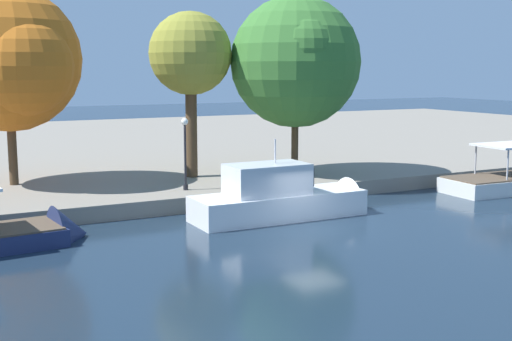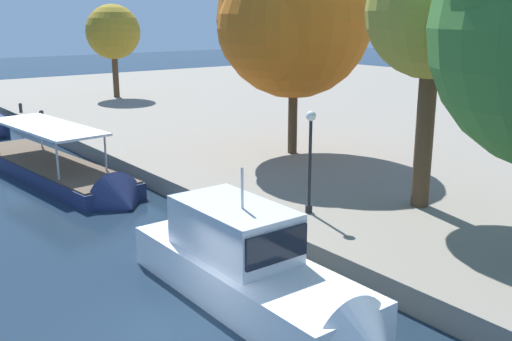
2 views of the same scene
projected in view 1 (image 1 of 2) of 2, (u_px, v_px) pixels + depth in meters
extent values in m
plane|color=#192838|center=(314.00, 229.00, 30.80)|extent=(220.00, 220.00, 0.00)
cube|color=gray|center=(116.00, 147.00, 59.87)|extent=(120.00, 55.00, 0.84)
cone|color=navy|center=(71.00, 235.00, 29.09)|extent=(1.66, 2.84, 2.71)
cube|color=white|center=(279.00, 210.00, 32.93)|extent=(8.70, 2.78, 1.69)
cone|color=white|center=(357.00, 201.00, 35.09)|extent=(1.21, 2.62, 2.62)
cube|color=silver|center=(267.00, 179.00, 32.39)|extent=(3.92, 2.21, 1.49)
cube|color=black|center=(294.00, 175.00, 33.07)|extent=(1.05, 2.07, 0.89)
cylinder|color=silver|center=(275.00, 151.00, 32.39)|extent=(0.08, 0.08, 1.20)
cylinder|color=#B2B2B7|center=(476.00, 160.00, 40.60)|extent=(0.10, 0.10, 1.76)
cylinder|color=#B2B2B7|center=(508.00, 165.00, 38.30)|extent=(0.10, 0.10, 1.76)
cylinder|color=black|center=(185.00, 158.00, 35.71)|extent=(0.12, 0.12, 3.52)
sphere|color=white|center=(185.00, 122.00, 35.42)|extent=(0.38, 0.38, 0.38)
cylinder|color=black|center=(186.00, 187.00, 35.95)|extent=(0.26, 0.26, 0.30)
cylinder|color=#4C3823|center=(295.00, 143.00, 41.23)|extent=(0.43, 0.43, 3.89)
sphere|color=#38702D|center=(295.00, 62.00, 40.50)|extent=(7.95, 7.95, 7.95)
sphere|color=#38702D|center=(303.00, 49.00, 38.63)|extent=(4.26, 4.26, 4.26)
sphere|color=#38702D|center=(303.00, 73.00, 40.85)|extent=(4.65, 4.65, 4.65)
cylinder|color=#4C3823|center=(191.00, 131.00, 40.00)|extent=(0.68, 0.68, 5.53)
sphere|color=olive|center=(190.00, 53.00, 39.31)|extent=(4.90, 4.90, 4.90)
sphere|color=olive|center=(185.00, 42.00, 38.83)|extent=(2.44, 2.44, 2.44)
sphere|color=olive|center=(179.00, 51.00, 38.84)|extent=(2.48, 2.48, 2.48)
cylinder|color=#4C3823|center=(12.00, 149.00, 37.36)|extent=(0.49, 0.49, 3.99)
sphere|color=#BC6019|center=(7.00, 59.00, 36.61)|extent=(8.00, 8.00, 8.00)
sphere|color=#BC6019|center=(23.00, 66.00, 35.23)|extent=(5.33, 5.33, 5.33)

